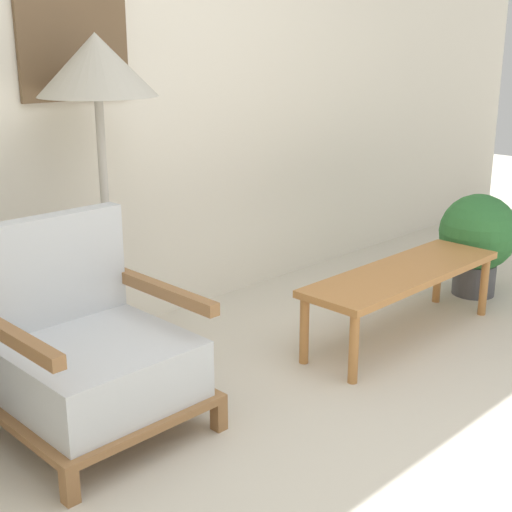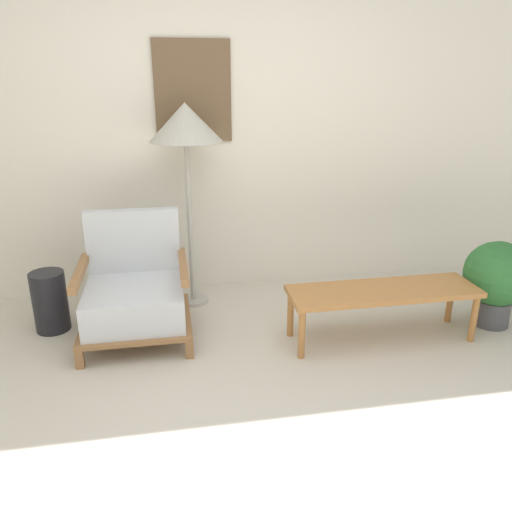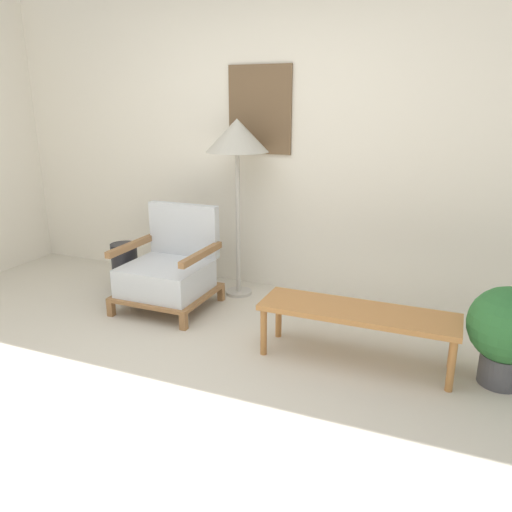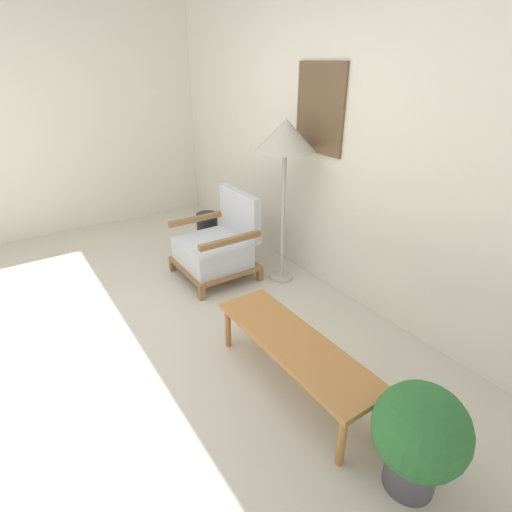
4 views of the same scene
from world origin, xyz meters
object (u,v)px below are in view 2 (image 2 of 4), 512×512
potted_plant (497,278)px  vase (50,301)px  floor_lamp (186,128)px  armchair (135,293)px  coffee_table (383,295)px

potted_plant → vase: bearing=171.4°
floor_lamp → armchair: bearing=-130.5°
vase → floor_lamp: bearing=16.0°
vase → coffee_table: bearing=-13.4°
floor_lamp → vase: size_ratio=3.54×
armchair → floor_lamp: (0.40, 0.47, 1.01)m
potted_plant → armchair: bearing=173.7°
armchair → coffee_table: (1.59, -0.33, 0.01)m
coffee_table → floor_lamp: bearing=146.1°
coffee_table → vase: size_ratio=2.95×
vase → potted_plant: 3.07m
coffee_table → armchair: bearing=168.3°
armchair → coffee_table: size_ratio=0.65×
coffee_table → potted_plant: bearing=4.0°
floor_lamp → coffee_table: 1.75m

